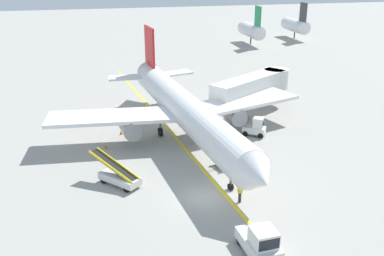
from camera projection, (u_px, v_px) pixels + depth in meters
The scene contains 13 objects.
ground_plane at pixel (204, 197), 35.38m from camera, with size 300.00×300.00×0.00m, color #9E9B93.
taxi_line_yellow at pixel (202, 168), 40.15m from camera, with size 0.30×80.00×0.01m, color yellow.
airliner at pixel (184, 108), 45.77m from camera, with size 28.43×35.33×10.10m.
jet_bridge at pixel (256, 85), 53.63m from camera, with size 12.16×9.00×4.85m.
pushback_tug at pixel (260, 242), 28.04m from camera, with size 2.12×3.71×2.20m.
baggage_tug_near_wing at pixel (256, 128), 47.37m from camera, with size 2.72×2.42×2.10m.
belt_loader_forward_hold at pixel (119, 176), 37.07m from camera, with size 4.25×4.57×2.59m.
baggage_cart_loaded at pixel (230, 161), 40.63m from camera, with size 3.83×2.25×0.94m.
ground_crew_marshaller at pixel (240, 192), 34.27m from camera, with size 0.36×0.24×1.70m.
safety_cone_nose_left at pixel (121, 132), 47.94m from camera, with size 0.36×0.36×0.44m, color orange.
safety_cone_nose_right at pixel (106, 146), 44.37m from camera, with size 0.36×0.36×0.44m, color orange.
distant_aircraft_far_left at pixel (251, 30), 97.93m from camera, with size 3.00×10.10×8.80m.
distant_aircraft_mid_left at pixel (295, 25), 105.24m from camera, with size 3.00×10.10×8.80m.
Camera 1 is at (-8.23, -29.84, 18.05)m, focal length 40.58 mm.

